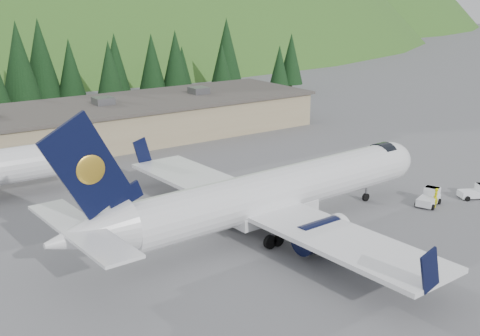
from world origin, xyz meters
name	(u,v)px	position (x,y,z in m)	size (l,w,h in m)	color
ground	(279,228)	(0.00, 0.00, 0.00)	(600.00, 600.00, 0.00)	slate
airliner	(270,194)	(-1.10, -0.06, 3.34)	(37.71, 35.35, 12.52)	white
baggage_tug_a	(429,198)	(15.55, -3.67, 0.71)	(3.29, 2.55, 1.58)	silver
baggage_tug_b	(475,192)	(20.83, -5.13, 0.65)	(3.04, 2.52, 1.45)	silver
terminal_building	(69,127)	(-5.01, 38.00, 2.62)	(71.00, 17.00, 6.10)	#998764
ramp_worker	(436,198)	(15.48, -4.44, 0.94)	(0.68, 0.45, 1.88)	#DDDD00
hills	(79,229)	(53.34, 207.38, -82.80)	(614.00, 330.00, 300.00)	#30621F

